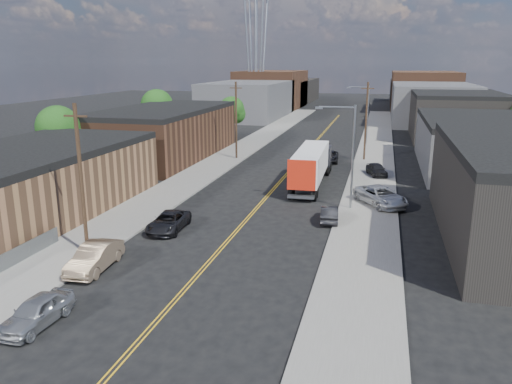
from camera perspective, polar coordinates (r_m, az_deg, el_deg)
The scene contains 30 objects.
ground at distance 78.98m, azimuth 6.61°, elevation 5.50°, with size 260.00×260.00×0.00m, color black.
centerline at distance 64.37m, azimuth 4.79°, elevation 3.47°, with size 0.32×120.00×0.01m, color gold.
sidewalk_left at distance 66.53m, azimuth -3.32°, elevation 3.92°, with size 5.00×140.00×0.15m, color slate.
sidewalk_right at distance 63.53m, azimuth 13.28°, elevation 3.04°, with size 5.00×140.00×0.15m, color slate.
warehouse_tan at distance 46.25m, azimuth -23.88°, elevation 1.35°, with size 12.00×22.00×5.60m.
warehouse_brown at distance 68.13m, azimuth -10.50°, elevation 6.71°, with size 12.00×26.00×6.60m.
industrial_right_b at distance 65.07m, azimuth 24.56°, elevation 5.04°, with size 14.00×24.00×6.10m.
industrial_right_c at distance 90.49m, azimuth 21.84°, elevation 8.15°, with size 14.00×22.00×7.60m.
skyline_left_a at distance 116.62m, azimuth -0.86°, elevation 10.51°, with size 16.00×30.00×8.00m, color #3A3A3C.
skyline_right_a at distance 113.05m, azimuth 19.41°, elevation 9.57°, with size 16.00×30.00×8.00m, color #3A3A3C.
skyline_left_b at distance 140.80m, azimuth 1.83°, elevation 11.63°, with size 16.00×26.00×10.00m, color #4C2E1E.
skyline_right_b at distance 137.86m, azimuth 18.60°, elevation 10.83°, with size 16.00×26.00×10.00m, color #4C2E1E.
skyline_left_c at distance 160.44m, azimuth 3.40°, elevation 11.45°, with size 16.00×40.00×7.00m, color black.
skyline_right_c at distance 157.87m, azimuth 18.07°, elevation 10.72°, with size 16.00×40.00×7.00m, color black.
streetlight_near at distance 42.99m, azimuth 10.51°, elevation 4.88°, with size 3.39×0.25×9.00m.
streetlight_far at distance 77.68m, azimuth 12.36°, elevation 9.07°, with size 3.39×0.25×9.00m.
utility_pole_left_near at distance 33.77m, azimuth -19.34°, elevation 1.31°, with size 1.60×0.26×10.00m.
utility_pole_left_far at distance 65.40m, azimuth -2.28°, elevation 8.24°, with size 1.60×0.26×10.00m.
utility_pole_right at distance 65.75m, azimuth 12.46°, elevation 7.94°, with size 1.60×0.26×10.00m.
tree_left_near at distance 58.83m, azimuth -21.61°, elevation 6.54°, with size 4.85×4.76×7.91m.
tree_left_mid at distance 80.29m, azimuth -11.20°, elevation 9.42°, with size 5.10×5.04×8.37m.
tree_left_far at distance 83.30m, azimuth -2.77°, elevation 9.22°, with size 4.35×4.20×6.97m.
semi_truck at distance 52.33m, azimuth 6.51°, elevation 3.33°, with size 2.86×15.14×3.95m.
car_left_a at distance 27.02m, azimuth -23.79°, elevation -12.41°, with size 1.71×4.25×1.45m, color #A8ABAD.
car_left_b at distance 32.46m, azimuth -17.95°, elevation -7.11°, with size 1.71×4.91×1.62m, color #7E6953.
car_left_c at distance 38.50m, azimuth -9.96°, elevation -3.36°, with size 2.27×4.93×1.37m, color black.
car_right_oncoming at distance 40.44m, azimuth 8.42°, elevation -2.47°, with size 1.37×3.93×1.29m, color black.
car_right_lot_a at distance 45.40m, azimuth 14.07°, elevation -0.45°, with size 2.69×5.83×1.62m, color #BBBDC1.
car_right_lot_c at distance 57.20m, azimuth 13.63°, elevation 2.53°, with size 1.62×4.03×1.37m, color black.
car_ahead_truck at distance 64.61m, azimuth 8.32°, elevation 4.04°, with size 2.34×5.08×1.41m, color black.
Camera 1 is at (10.26, -17.31, 12.46)m, focal length 35.00 mm.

